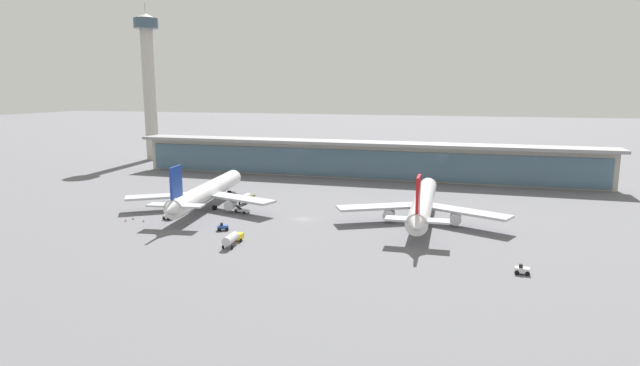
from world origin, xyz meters
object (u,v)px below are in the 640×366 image
airliner_centre_stand (423,203)px  service_truck_on_taxiway_yellow (232,238)px  airliner_left_stand (206,192)px  service_truck_mid_apron_white (242,210)px  safety_cone_charlie (187,223)px  safety_cone_alpha (133,218)px  safety_cone_delta (126,220)px  service_truck_at_far_stand_white (168,217)px  service_truck_near_nose_white (522,270)px  service_truck_by_tail_olive (246,198)px  service_truck_under_wing_blue (223,227)px  control_tower (149,76)px  safety_cone_bravo (143,221)px

airliner_centre_stand → service_truck_on_taxiway_yellow: 54.27m
service_truck_on_taxiway_yellow → airliner_left_stand: bearing=126.6°
service_truck_mid_apron_white → safety_cone_charlie: bearing=-117.2°
airliner_left_stand → safety_cone_alpha: airliner_left_stand is taller
service_truck_mid_apron_white → safety_cone_alpha: (-25.98, -16.08, -0.49)m
airliner_centre_stand → safety_cone_delta: airliner_centre_stand is taller
safety_cone_charlie → airliner_left_stand: bearing=102.9°
service_truck_at_far_stand_white → service_truck_on_taxiway_yellow: bearing=-31.4°
airliner_left_stand → safety_cone_charlie: bearing=-77.1°
service_truck_near_nose_white → service_truck_by_tail_olive: 91.95m
service_truck_by_tail_olive → safety_cone_alpha: (-21.53, -29.22, -1.39)m
airliner_centre_stand → safety_cone_delta: size_ratio=87.09×
safety_cone_alpha → service_truck_under_wing_blue: bearing=-6.5°
service_truck_by_tail_olive → service_truck_at_far_stand_white: service_truck_by_tail_olive is taller
service_truck_mid_apron_white → service_truck_on_taxiway_yellow: size_ratio=0.79×
control_tower → safety_cone_alpha: control_tower is taller
airliner_centre_stand → safety_cone_delta: (-79.17, -23.51, -4.80)m
service_truck_mid_apron_white → service_truck_on_taxiway_yellow: bearing=-68.9°
safety_cone_alpha → safety_cone_delta: size_ratio=1.00×
service_truck_under_wing_blue → safety_cone_alpha: service_truck_under_wing_blue is taller
service_truck_mid_apron_white → service_truck_by_tail_olive: service_truck_by_tail_olive is taller
service_truck_on_taxiway_yellow → safety_cone_delta: bearing=162.4°
airliner_left_stand → service_truck_under_wing_blue: airliner_left_stand is taller
service_truck_on_taxiway_yellow → safety_cone_delta: (-38.48, 12.23, -1.39)m
airliner_left_stand → service_truck_mid_apron_white: size_ratio=8.87×
safety_cone_alpha → airliner_centre_stand: bearing=15.1°
control_tower → service_truck_by_tail_olive: bearing=-42.7°
airliner_left_stand → safety_cone_delta: (-13.82, -20.90, -4.80)m
airliner_centre_stand → safety_cone_charlie: bearing=-160.6°
service_truck_at_far_stand_white → safety_cone_alpha: (-9.71, -2.60, -0.56)m
safety_cone_alpha → safety_cone_charlie: same height
airliner_left_stand → service_truck_near_nose_white: 95.03m
safety_cone_alpha → service_truck_mid_apron_white: bearing=31.8°
service_truck_under_wing_blue → safety_cone_delta: bearing=178.1°
service_truck_under_wing_blue → service_truck_by_tail_olive: 33.59m
service_truck_under_wing_blue → service_truck_on_taxiway_yellow: (8.16, -11.22, 0.83)m
service_truck_by_tail_olive → control_tower: (-91.09, 83.91, 40.98)m
safety_cone_charlie → service_truck_under_wing_blue: bearing=-13.9°
airliner_left_stand → service_truck_at_far_stand_white: airliner_left_stand is taller
service_truck_on_taxiway_yellow → control_tower: 171.82m
service_truck_at_far_stand_white → safety_cone_bravo: size_ratio=4.62×
service_truck_under_wing_blue → airliner_left_stand: bearing=127.0°
service_truck_at_far_stand_white → safety_cone_bravo: 6.73m
service_truck_under_wing_blue → safety_cone_alpha: 29.87m
airliner_left_stand → control_tower: bearing=131.2°
safety_cone_charlie → safety_cone_delta: bearing=-173.8°
safety_cone_bravo → service_truck_mid_apron_white: bearing=39.2°
service_truck_mid_apron_white → service_truck_at_far_stand_white: bearing=-140.4°
airliner_left_stand → service_truck_mid_apron_white: airliner_left_stand is taller
service_truck_on_taxiway_yellow → safety_cone_alpha: size_ratio=12.50×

